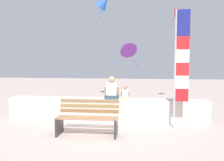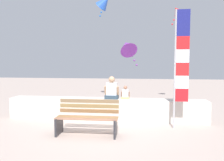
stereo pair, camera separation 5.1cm
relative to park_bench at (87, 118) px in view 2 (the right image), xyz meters
name	(u,v)px [view 2 (the right image)]	position (x,y,z in m)	size (l,w,h in m)	color
ground_plane	(100,128)	(0.21, 0.57, -0.42)	(40.00, 40.00, 0.00)	#B7A397
seawall_ledge	(106,109)	(0.21, 1.60, -0.08)	(6.44, 0.61, 0.68)	beige
park_bench	(87,118)	(0.00, 0.00, 0.00)	(1.61, 0.65, 0.88)	#A57359
person_adult	(112,90)	(0.41, 1.64, 0.55)	(0.48, 0.35, 0.73)	#2D3F4F
person_child	(125,94)	(0.86, 1.64, 0.43)	(0.28, 0.21, 0.43)	tan
flag_banner	(180,61)	(2.42, 0.87, 1.48)	(0.40, 0.05, 3.31)	#B7B7BC
kite_red	(177,11)	(2.91, 4.86, 3.74)	(0.74, 0.71, 0.87)	red
kite_blue	(105,2)	(-0.38, 4.99, 4.29)	(1.00, 0.86, 1.18)	blue
kite_purple	(127,47)	(0.81, 3.17, 2.07)	(0.93, 1.03, 1.19)	purple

